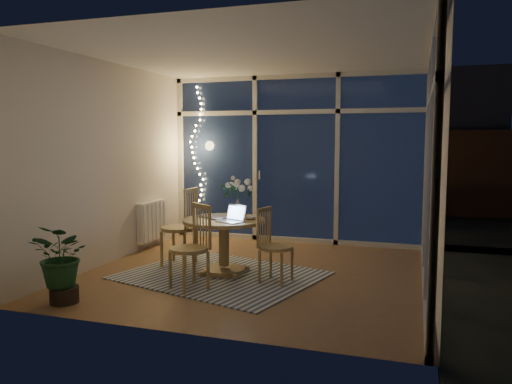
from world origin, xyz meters
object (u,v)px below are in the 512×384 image
Objects in this scene: chair_front at (189,247)px; laptop at (230,213)px; potted_plant at (63,265)px; chair_right at (276,245)px; flower_vase at (238,208)px; chair_left at (179,226)px; dining_table at (224,246)px.

chair_front is 0.66m from laptop.
chair_front is at bearing 37.87° from potted_plant.
flower_vase is (-0.61, 0.45, 0.34)m from chair_right.
potted_plant is at bearing -109.66° from laptop.
flower_vase is at bearing 111.57° from chair_front.
chair_right is at bearing 26.21° from laptop.
chair_left is at bearing -174.19° from flower_vase.
laptop is at bearing -51.72° from dining_table.
chair_left is at bearing -179.61° from laptop.
chair_left is 0.83m from flower_vase.
flower_vase is 0.28× the size of potted_plant.
flower_vase is (-0.07, 0.46, 0.00)m from laptop.
flower_vase is (0.78, 0.08, 0.26)m from chair_left.
potted_plant is (-1.26, -1.29, -0.39)m from laptop.
potted_plant is at bearing -13.95° from chair_left.
dining_table is at bearing 53.16° from potted_plant.
laptop and flower_vase have the same top height.
flower_vase is (0.21, 0.98, 0.31)m from chair_front.
chair_left reaches higher than flower_vase.
flower_vase is at bearing 55.66° from potted_plant.
chair_front is 4.43× the size of flower_vase.
chair_left reaches higher than laptop.
laptop is (0.84, -0.38, 0.26)m from chair_left.
chair_right is 4.09× the size of flower_vase.
chair_left reaches higher than chair_front.
chair_left is 1.09× the size of chair_front.
chair_left is 1.07m from chair_front.
laptop reaches higher than dining_table.
dining_table is 1.29× the size of potted_plant.
laptop is at bearing 95.90° from chair_front.
laptop is (0.27, 0.52, 0.31)m from chair_front.
dining_table is at bearing 152.97° from laptop.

